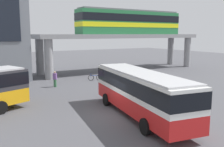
{
  "coord_description": "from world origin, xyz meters",
  "views": [
    {
      "loc": [
        -9.33,
        -15.12,
        5.82
      ],
      "look_at": [
        2.68,
        4.81,
        2.2
      ],
      "focal_mm": 40.89,
      "sensor_mm": 36.0,
      "label": 1
    }
  ],
  "objects": [
    {
      "name": "elevated_platform",
      "position": [
        13.16,
        19.13,
        4.87
      ],
      "size": [
        27.63,
        5.8,
        5.77
      ],
      "color": "gray",
      "rests_on": "ground_plane"
    },
    {
      "name": "ground_plane",
      "position": [
        0.0,
        10.0,
        0.0
      ],
      "size": [
        120.0,
        120.0,
        0.0
      ],
      "primitive_type": "plane",
      "color": "#515156"
    },
    {
      "name": "bicycle_black",
      "position": [
        11.72,
        13.47,
        0.36
      ],
      "size": [
        1.75,
        0.51,
        1.04
      ],
      "color": "black",
      "rests_on": "ground_plane"
    },
    {
      "name": "bus_main",
      "position": [
        1.36,
        -1.19,
        1.99
      ],
      "size": [
        4.37,
        11.31,
        3.22
      ],
      "color": "red",
      "rests_on": "ground_plane"
    },
    {
      "name": "bicycle_silver",
      "position": [
        9.46,
        13.16,
        0.36
      ],
      "size": [
        1.76,
        0.46,
        1.04
      ],
      "color": "black",
      "rests_on": "ground_plane"
    },
    {
      "name": "bicycle_brown",
      "position": [
        11.57,
        15.01,
        0.36
      ],
      "size": [
        1.68,
        0.73,
        1.04
      ],
      "color": "black",
      "rests_on": "ground_plane"
    },
    {
      "name": "bicycle_blue",
      "position": [
        5.24,
        13.23,
        0.36
      ],
      "size": [
        1.68,
        0.74,
        1.04
      ],
      "color": "black",
      "rests_on": "ground_plane"
    },
    {
      "name": "train",
      "position": [
        14.84,
        19.13,
        7.74
      ],
      "size": [
        18.32,
        2.96,
        3.84
      ],
      "color": "#26723F",
      "rests_on": "elevated_platform"
    },
    {
      "name": "pedestrian_near_building",
      "position": [
        -0.42,
        11.92,
        0.83
      ],
      "size": [
        0.46,
        0.47,
        1.75
      ],
      "color": "#33663F",
      "rests_on": "ground_plane"
    }
  ]
}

